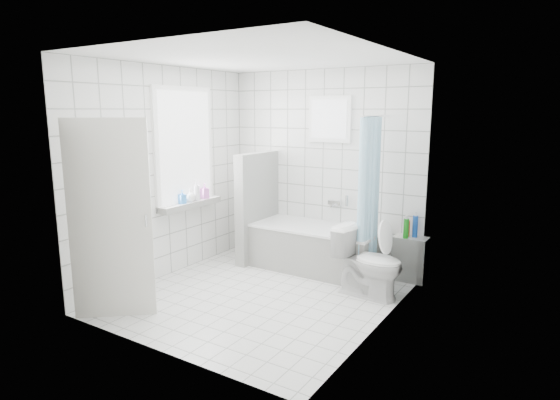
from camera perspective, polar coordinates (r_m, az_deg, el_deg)
The scene contains 19 objects.
ground at distance 5.42m, azimuth -2.39°, elevation -11.52°, with size 3.00×3.00×0.00m, color white.
ceiling at distance 5.04m, azimuth -2.63°, elevation 16.95°, with size 3.00×3.00×0.00m, color white.
wall_back at distance 6.35m, azimuth 5.25°, elevation 3.92°, with size 2.80×0.02×2.60m, color white.
wall_front at distance 3.95m, azimuth -14.99°, elevation -0.67°, with size 2.80×0.02×2.60m, color white.
wall_left at distance 5.97m, azimuth -13.62°, elevation 3.22°, with size 0.02×3.00×2.60m, color white.
wall_right at distance 4.43m, azimuth 12.53°, elevation 0.67°, with size 0.02×3.00×2.60m, color white.
window_left at distance 6.12m, azimuth -11.44°, elevation 6.31°, with size 0.01×0.90×1.40m, color white.
window_back at distance 6.22m, azimuth 5.99°, elevation 9.76°, with size 0.50×0.01×0.50m, color white.
window_sill at distance 6.19m, azimuth -10.88°, elevation -0.54°, with size 0.18×1.02×0.08m, color white.
door at distance 4.90m, azimuth -19.98°, elevation -2.36°, with size 0.04×0.80×2.00m, color silver.
bathtub at distance 6.18m, azimuth 4.39°, elevation -5.84°, with size 1.66×0.77×0.58m.
partition_wall at distance 6.48m, azimuth -2.77°, elevation -0.84°, with size 0.15×0.85×1.50m, color white.
tiled_ledge at distance 5.99m, azimuth 15.57°, elevation -6.91°, with size 0.40×0.24×0.55m, color white.
toilet at distance 5.37m, azimuth 10.78°, elevation -7.46°, with size 0.44×0.77×0.78m, color white.
curtain_rod at distance 5.58m, azimuth 11.65°, elevation 9.99°, with size 0.02×0.02×0.80m, color silver.
shower_curtain at distance 5.54m, azimuth 10.82°, elevation 0.66°, with size 0.14×0.48×1.78m, color #4AABDA, non-canonical shape.
tub_faucet at distance 6.29m, azimuth 6.70°, elevation -0.32°, with size 0.18×0.06×0.06m, color silver.
sill_bottles at distance 6.21m, azimuth -10.41°, elevation 0.88°, with size 0.17×0.53×0.27m.
ledge_bottles at distance 5.88m, azimuth 15.54°, elevation -3.28°, with size 0.15×0.17×0.26m.
Camera 1 is at (2.86, -4.12, 2.07)m, focal length 30.00 mm.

